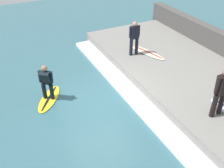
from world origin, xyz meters
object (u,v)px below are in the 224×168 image
Objects in this scene: surfboard_waiting_near at (146,52)px; surfer_waiting_far at (222,90)px; surfboard_riding at (49,99)px; surfer_waiting_near at (134,36)px; surfer_riding at (46,81)px.

surfer_waiting_far is (-0.40, -4.65, 0.92)m from surfboard_waiting_near.
surfer_waiting_near reaches higher than surfboard_riding.
surfer_waiting_far reaches higher than surfer_waiting_near.
surfer_riding is 4.91m from surfboard_waiting_near.
surfer_waiting_far is (4.42, -3.81, 0.60)m from surfer_riding.
surfboard_waiting_near is 1.26× the size of surfer_waiting_far.
surfer_riding is (0.00, 0.00, 0.80)m from surfboard_riding.
surfboard_riding is 6.00m from surfer_waiting_far.
surfer_waiting_far is at bearing -87.46° from surfer_waiting_near.
surfer_waiting_near is at bearing 169.05° from surfboard_waiting_near.
surfer_riding is 0.91× the size of surfer_waiting_near.
surfboard_riding is 1.02× the size of surfer_waiting_far.
surfboard_riding is 4.92m from surfboard_waiting_near.
surfer_riding is at bearing 90.00° from surfboard_riding.
surfer_riding is 4.34m from surfer_waiting_near.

